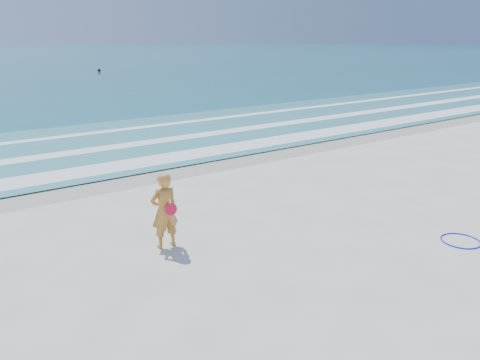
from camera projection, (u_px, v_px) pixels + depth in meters
ground at (344, 287)px, 8.73m from camera, size 400.00×400.00×0.00m
wet_sand at (145, 174)px, 15.76m from camera, size 400.00×2.40×0.00m
shallow at (96, 145)px, 19.65m from camera, size 400.00×10.00×0.01m
foam_near at (130, 164)px, 16.76m from camera, size 400.00×1.40×0.01m
foam_mid at (102, 149)px, 19.03m from camera, size 400.00×0.90×0.01m
foam_far at (78, 135)px, 21.61m from camera, size 400.00×0.60×0.01m
hoop at (461, 241)px, 10.65m from camera, size 1.08×1.08×0.03m
buoy at (99, 70)px, 57.08m from camera, size 0.38×0.38×0.38m
woman at (164, 211)px, 10.15m from camera, size 0.62×0.42×1.71m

